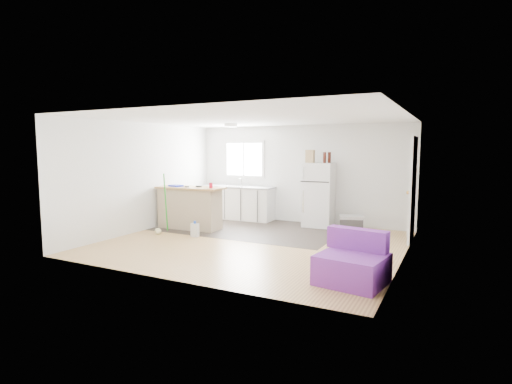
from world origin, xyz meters
TOP-DOWN VIEW (x-y plane):
  - room at (0.00, 0.00)m, footprint 5.51×5.01m
  - vinyl_zone at (-0.73, 1.25)m, footprint 4.05×2.50m
  - window at (-1.55, 2.49)m, footprint 1.18×0.06m
  - interior_door at (2.72, 1.55)m, footprint 0.11×0.92m
  - ceiling_fixture at (-1.20, 1.20)m, footprint 0.30×0.30m
  - kitchen_cabinets at (-1.58, 2.20)m, footprint 1.95×0.66m
  - peninsula at (-1.94, 0.59)m, footprint 1.59×0.66m
  - refrigerator at (0.61, 2.17)m, footprint 0.69×0.66m
  - cooler at (1.49, 1.76)m, footprint 0.58×0.47m
  - purple_seat at (2.27, -1.44)m, footprint 0.96×0.92m
  - cleaner_jug at (-1.33, -0.08)m, footprint 0.16×0.12m
  - mop at (-2.15, -0.20)m, footprint 0.30×0.35m
  - red_cup at (-1.35, 0.58)m, footprint 0.10×0.10m
  - blue_tray at (-2.29, 0.54)m, footprint 0.34×0.28m
  - tool_a at (-1.73, 0.66)m, footprint 0.15×0.07m
  - tool_b at (-1.94, 0.50)m, footprint 0.11×0.07m
  - cardboard_box at (0.39, 2.14)m, footprint 0.21×0.12m
  - bottle_left at (0.75, 2.11)m, footprint 0.09×0.09m
  - bottle_right at (0.84, 2.19)m, footprint 0.08×0.08m

SIDE VIEW (x-z plane):
  - vinyl_zone at x=-0.73m, z-range 0.00..0.00m
  - cleaner_jug at x=-1.33m, z-range -0.02..0.31m
  - cooler at x=1.49m, z-range 0.00..0.39m
  - mop at x=-2.15m, z-range -0.43..0.89m
  - purple_seat at x=2.27m, z-range -0.10..0.61m
  - kitchen_cabinets at x=-1.58m, z-range -0.13..1.01m
  - peninsula at x=-1.94m, z-range 0.01..0.97m
  - refrigerator at x=0.61m, z-range 0.00..1.50m
  - tool_b at x=-1.94m, z-range 0.96..0.99m
  - tool_a at x=-1.73m, z-range 0.96..0.99m
  - blue_tray at x=-2.29m, z-range 0.96..1.00m
  - interior_door at x=2.72m, z-range -0.03..2.07m
  - red_cup at x=-1.35m, z-range 0.96..1.08m
  - room at x=0.00m, z-range -0.01..2.41m
  - window at x=-1.55m, z-range 1.06..2.04m
  - bottle_left at x=0.75m, z-range 1.50..1.75m
  - bottle_right at x=0.84m, z-range 1.50..1.75m
  - cardboard_box at x=0.39m, z-range 1.50..1.80m
  - ceiling_fixture at x=-1.20m, z-range 2.32..2.40m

